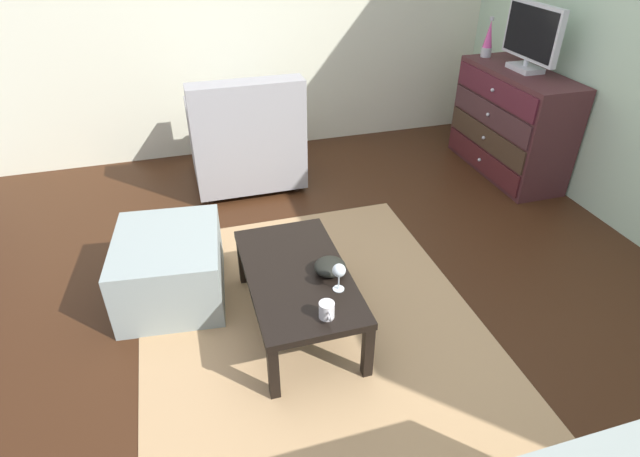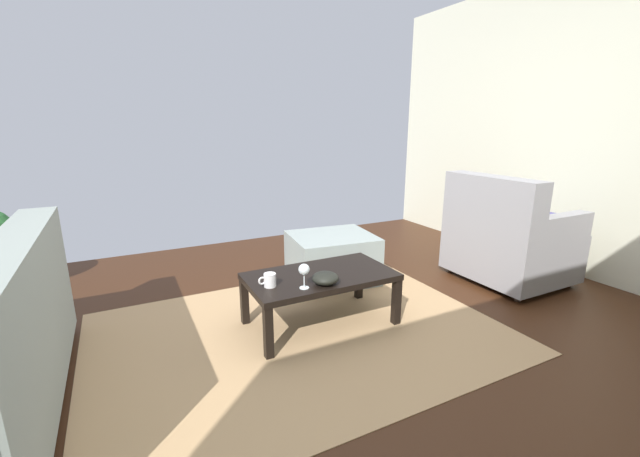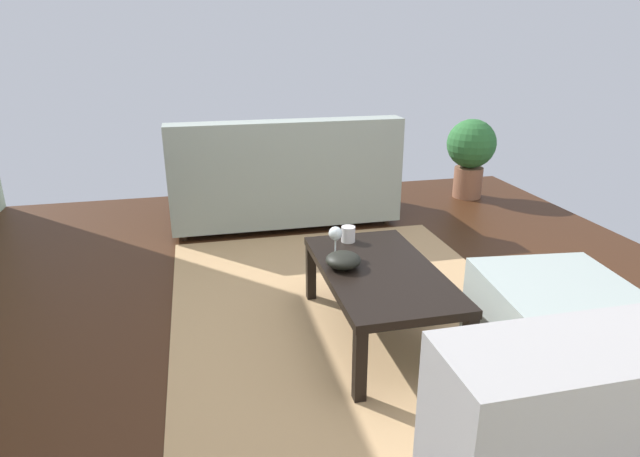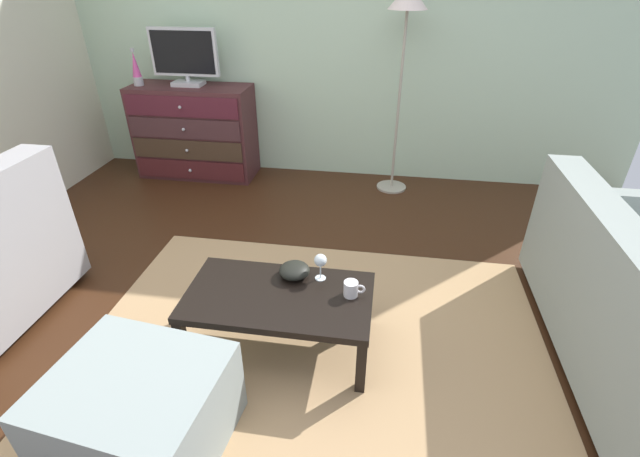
{
  "view_description": "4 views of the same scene",
  "coord_description": "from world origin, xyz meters",
  "px_view_note": "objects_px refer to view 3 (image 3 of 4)",
  "views": [
    {
      "loc": [
        2.12,
        -0.76,
        2.05
      ],
      "look_at": [
        0.1,
        -0.16,
        0.68
      ],
      "focal_mm": 28.46,
      "sensor_mm": 36.0,
      "label": 1
    },
    {
      "loc": [
        1.17,
        1.99,
        1.34
      ],
      "look_at": [
        0.09,
        -0.13,
        0.72
      ],
      "focal_mm": 22.46,
      "sensor_mm": 36.0,
      "label": 2
    },
    {
      "loc": [
        -2.19,
        0.55,
        1.42
      ],
      "look_at": [
        -0.04,
        0.04,
        0.62
      ],
      "focal_mm": 29.84,
      "sensor_mm": 36.0,
      "label": 3
    },
    {
      "loc": [
        0.52,
        -2.03,
        1.85
      ],
      "look_at": [
        0.23,
        -0.22,
        0.76
      ],
      "focal_mm": 24.73,
      "sensor_mm": 36.0,
      "label": 4
    }
  ],
  "objects_px": {
    "bowl_decorative": "(343,260)",
    "ottoman": "(557,329)",
    "couch_large": "(282,180)",
    "mug": "(348,234)",
    "potted_plant": "(471,151)",
    "coffee_table": "(379,277)",
    "wine_glass": "(335,235)"
  },
  "relations": [
    {
      "from": "mug",
      "to": "potted_plant",
      "type": "bearing_deg",
      "value": -43.52
    },
    {
      "from": "coffee_table",
      "to": "mug",
      "type": "relative_size",
      "value": 8.66
    },
    {
      "from": "couch_large",
      "to": "potted_plant",
      "type": "bearing_deg",
      "value": -81.71
    },
    {
      "from": "couch_large",
      "to": "potted_plant",
      "type": "xyz_separation_m",
      "value": [
        0.26,
        -1.78,
        0.1
      ]
    },
    {
      "from": "mug",
      "to": "couch_large",
      "type": "height_order",
      "value": "couch_large"
    },
    {
      "from": "ottoman",
      "to": "potted_plant",
      "type": "relative_size",
      "value": 0.97
    },
    {
      "from": "mug",
      "to": "ottoman",
      "type": "bearing_deg",
      "value": -139.26
    },
    {
      "from": "potted_plant",
      "to": "mug",
      "type": "bearing_deg",
      "value": 136.48
    },
    {
      "from": "couch_large",
      "to": "ottoman",
      "type": "xyz_separation_m",
      "value": [
        -2.33,
        -0.83,
        -0.13
      ]
    },
    {
      "from": "couch_large",
      "to": "coffee_table",
      "type": "bearing_deg",
      "value": -174.96
    },
    {
      "from": "mug",
      "to": "ottoman",
      "type": "relative_size",
      "value": 0.16
    },
    {
      "from": "couch_large",
      "to": "ottoman",
      "type": "relative_size",
      "value": 2.48
    },
    {
      "from": "coffee_table",
      "to": "wine_glass",
      "type": "height_order",
      "value": "wine_glass"
    },
    {
      "from": "bowl_decorative",
      "to": "mug",
      "type": "bearing_deg",
      "value": -19.85
    },
    {
      "from": "bowl_decorative",
      "to": "ottoman",
      "type": "bearing_deg",
      "value": -121.19
    },
    {
      "from": "couch_large",
      "to": "potted_plant",
      "type": "relative_size",
      "value": 2.41
    },
    {
      "from": "ottoman",
      "to": "potted_plant",
      "type": "height_order",
      "value": "potted_plant"
    },
    {
      "from": "coffee_table",
      "to": "ottoman",
      "type": "relative_size",
      "value": 1.41
    },
    {
      "from": "bowl_decorative",
      "to": "potted_plant",
      "type": "relative_size",
      "value": 0.24
    },
    {
      "from": "mug",
      "to": "potted_plant",
      "type": "relative_size",
      "value": 0.16
    },
    {
      "from": "wine_glass",
      "to": "bowl_decorative",
      "type": "relative_size",
      "value": 0.92
    },
    {
      "from": "wine_glass",
      "to": "bowl_decorative",
      "type": "distance_m",
      "value": 0.17
    },
    {
      "from": "ottoman",
      "to": "couch_large",
      "type": "bearing_deg",
      "value": 19.73
    },
    {
      "from": "wine_glass",
      "to": "couch_large",
      "type": "xyz_separation_m",
      "value": [
        1.67,
        -0.0,
        -0.15
      ]
    },
    {
      "from": "coffee_table",
      "to": "bowl_decorative",
      "type": "distance_m",
      "value": 0.19
    },
    {
      "from": "wine_glass",
      "to": "mug",
      "type": "height_order",
      "value": "wine_glass"
    },
    {
      "from": "couch_large",
      "to": "bowl_decorative",
      "type": "bearing_deg",
      "value": 179.88
    },
    {
      "from": "mug",
      "to": "coffee_table",
      "type": "bearing_deg",
      "value": -172.44
    },
    {
      "from": "potted_plant",
      "to": "coffee_table",
      "type": "bearing_deg",
      "value": 142.88
    },
    {
      "from": "coffee_table",
      "to": "potted_plant",
      "type": "xyz_separation_m",
      "value": [
        2.13,
        -1.61,
        0.11
      ]
    },
    {
      "from": "couch_large",
      "to": "potted_plant",
      "type": "distance_m",
      "value": 1.8
    },
    {
      "from": "coffee_table",
      "to": "bowl_decorative",
      "type": "relative_size",
      "value": 5.78
    }
  ]
}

